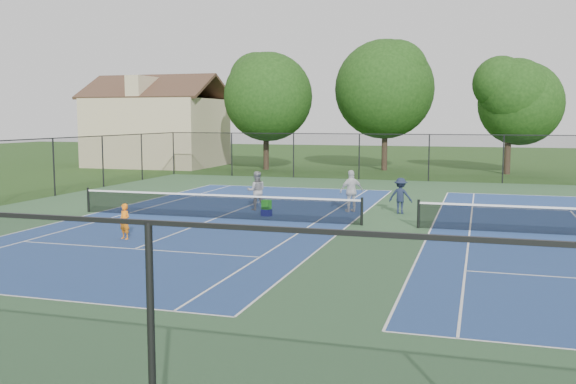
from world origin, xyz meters
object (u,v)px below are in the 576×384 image
(ball_crate, at_px, (266,213))
(clapboard_house, at_px, (157,129))
(bystander_a, at_px, (352,191))
(child_player, at_px, (125,222))
(tree_back_c, at_px, (510,98))
(ball_hopper, at_px, (266,205))
(bystander_b, at_px, (401,196))
(tree_back_b, at_px, (386,84))
(instructor, at_px, (256,191))
(tree_back_a, at_px, (266,92))

(ball_crate, bearing_deg, clapboard_house, 126.68)
(bystander_a, height_order, ball_crate, bystander_a)
(child_player, xyz_separation_m, ball_crate, (2.91, 6.19, -0.46))
(tree_back_c, height_order, ball_hopper, tree_back_c)
(clapboard_house, relative_size, ball_crate, 28.46)
(child_player, height_order, ball_hopper, child_player)
(tree_back_c, bearing_deg, bystander_b, -103.12)
(tree_back_b, xyz_separation_m, bystander_a, (1.89, -22.68, -5.68))
(tree_back_c, bearing_deg, ball_hopper, -113.26)
(ball_crate, distance_m, ball_hopper, 0.34)
(child_player, relative_size, bystander_a, 0.66)
(clapboard_house, relative_size, bystander_a, 5.93)
(tree_back_b, height_order, clapboard_house, tree_back_b)
(instructor, xyz_separation_m, ball_crate, (0.96, -1.49, -0.72))
(ball_crate, height_order, ball_hopper, ball_hopper)
(bystander_a, relative_size, ball_crate, 4.80)
(child_player, height_order, bystander_b, bystander_b)
(tree_back_b, height_order, ball_crate, tree_back_b)
(tree_back_a, relative_size, bystander_b, 5.99)
(instructor, bearing_deg, bystander_b, 164.62)
(tree_back_a, height_order, child_player, tree_back_a)
(tree_back_b, distance_m, ball_hopper, 25.61)
(child_player, height_order, bystander_a, bystander_a)
(clapboard_house, bearing_deg, child_player, -63.69)
(tree_back_b, xyz_separation_m, tree_back_c, (9.00, -1.00, -1.11))
(tree_back_c, bearing_deg, instructor, -116.63)
(child_player, bearing_deg, tree_back_b, 100.83)
(bystander_b, bearing_deg, ball_hopper, 29.92)
(bystander_a, bearing_deg, bystander_b, 147.87)
(clapboard_house, relative_size, ball_hopper, 27.81)
(bystander_a, height_order, ball_hopper, bystander_a)
(bystander_b, xyz_separation_m, ball_crate, (-5.22, -2.29, -0.62))
(clapboard_house, bearing_deg, tree_back_b, 3.01)
(tree_back_c, distance_m, ball_hopper, 26.42)
(tree_back_c, xyz_separation_m, bystander_a, (-7.11, -21.68, -4.57))
(tree_back_b, bearing_deg, ball_crate, -92.87)
(child_player, distance_m, bystander_b, 11.75)
(tree_back_a, distance_m, bystander_b, 24.87)
(tree_back_a, distance_m, tree_back_c, 18.04)
(tree_back_a, distance_m, ball_hopper, 24.75)
(tree_back_c, height_order, ball_crate, tree_back_c)
(bystander_a, distance_m, ball_hopper, 3.83)
(tree_back_c, distance_m, ball_crate, 26.49)
(tree_back_b, distance_m, tree_back_c, 9.12)
(tree_back_c, xyz_separation_m, ball_hopper, (-10.24, -23.84, -5.00))
(tree_back_a, bearing_deg, clapboard_house, 174.29)
(bystander_a, relative_size, ball_hopper, 4.69)
(tree_back_c, bearing_deg, clapboard_house, -180.00)
(clapboard_house, bearing_deg, ball_crate, -53.32)
(bystander_a, xyz_separation_m, ball_crate, (-3.14, -2.16, -0.77))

